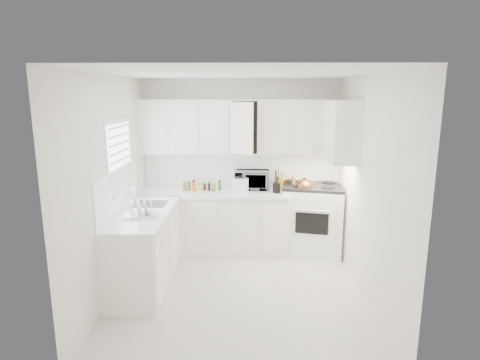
{
  "coord_description": "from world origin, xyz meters",
  "views": [
    {
      "loc": [
        0.08,
        -4.56,
        2.39
      ],
      "look_at": [
        0.0,
        0.7,
        1.25
      ],
      "focal_mm": 30.07,
      "sensor_mm": 36.0,
      "label": 1
    }
  ],
  "objects_px": {
    "rice_cooker": "(240,183)",
    "stove": "(314,209)",
    "tea_kettle": "(304,186)",
    "microwave": "(252,178)",
    "dish_rack": "(140,208)",
    "utensil_crock": "(277,181)"
  },
  "relations": [
    {
      "from": "rice_cooker",
      "to": "dish_rack",
      "type": "distance_m",
      "value": 1.73
    },
    {
      "from": "dish_rack",
      "to": "utensil_crock",
      "type": "bearing_deg",
      "value": 21.56
    },
    {
      "from": "tea_kettle",
      "to": "rice_cooker",
      "type": "xyz_separation_m",
      "value": [
        -0.93,
        0.14,
        -0.0
      ]
    },
    {
      "from": "stove",
      "to": "utensil_crock",
      "type": "relative_size",
      "value": 3.78
    },
    {
      "from": "stove",
      "to": "tea_kettle",
      "type": "relative_size",
      "value": 4.62
    },
    {
      "from": "tea_kettle",
      "to": "dish_rack",
      "type": "xyz_separation_m",
      "value": [
        -2.1,
        -1.13,
        -0.02
      ]
    },
    {
      "from": "microwave",
      "to": "rice_cooker",
      "type": "distance_m",
      "value": 0.25
    },
    {
      "from": "rice_cooker",
      "to": "tea_kettle",
      "type": "bearing_deg",
      "value": -8.93
    },
    {
      "from": "dish_rack",
      "to": "microwave",
      "type": "bearing_deg",
      "value": 33.33
    },
    {
      "from": "rice_cooker",
      "to": "stove",
      "type": "bearing_deg",
      "value": 0.66
    },
    {
      "from": "tea_kettle",
      "to": "microwave",
      "type": "xyz_separation_m",
      "value": [
        -0.75,
        0.31,
        0.05
      ]
    },
    {
      "from": "tea_kettle",
      "to": "rice_cooker",
      "type": "relative_size",
      "value": 1.18
    },
    {
      "from": "tea_kettle",
      "to": "microwave",
      "type": "relative_size",
      "value": 0.56
    },
    {
      "from": "rice_cooker",
      "to": "utensil_crock",
      "type": "xyz_separation_m",
      "value": [
        0.54,
        -0.08,
        0.05
      ]
    },
    {
      "from": "stove",
      "to": "microwave",
      "type": "bearing_deg",
      "value": -176.46
    },
    {
      "from": "microwave",
      "to": "utensil_crock",
      "type": "height_order",
      "value": "utensil_crock"
    },
    {
      "from": "utensil_crock",
      "to": "dish_rack",
      "type": "bearing_deg",
      "value": -145.05
    },
    {
      "from": "stove",
      "to": "tea_kettle",
      "type": "xyz_separation_m",
      "value": [
        -0.18,
        -0.16,
        0.4
      ]
    },
    {
      "from": "utensil_crock",
      "to": "dish_rack",
      "type": "xyz_separation_m",
      "value": [
        -1.71,
        -1.19,
        -0.07
      ]
    },
    {
      "from": "microwave",
      "to": "rice_cooker",
      "type": "height_order",
      "value": "microwave"
    },
    {
      "from": "tea_kettle",
      "to": "microwave",
      "type": "bearing_deg",
      "value": 165.89
    },
    {
      "from": "utensil_crock",
      "to": "dish_rack",
      "type": "distance_m",
      "value": 2.08
    }
  ]
}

